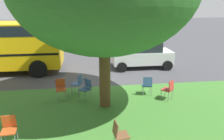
% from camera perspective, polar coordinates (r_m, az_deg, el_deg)
% --- Properties ---
extents(ground, '(80.00, 80.00, 0.00)m').
position_cam_1_polar(ground, '(11.32, -2.08, -3.80)').
color(ground, '#424247').
extents(grass_verge, '(48.00, 6.00, 0.01)m').
position_cam_1_polar(grass_verge, '(8.44, -0.10, -11.70)').
color(grass_verge, '#3D752D').
rests_on(grass_verge, ground).
extents(chair_0, '(0.47, 0.48, 0.88)m').
position_cam_1_polar(chair_0, '(9.88, -12.99, -4.33)').
color(chair_0, '#C64C1E').
rests_on(chair_0, ground).
extents(chair_1, '(0.59, 0.59, 0.88)m').
position_cam_1_polar(chair_1, '(9.82, 14.31, -4.56)').
color(chair_1, '#B7332D').
rests_on(chair_1, ground).
extents(chair_2, '(0.47, 0.47, 0.88)m').
position_cam_1_polar(chair_2, '(6.56, 1.81, -15.86)').
color(chair_2, brown).
rests_on(chair_2, ground).
extents(chair_3, '(0.46, 0.47, 0.88)m').
position_cam_1_polar(chair_3, '(10.10, 8.99, -3.59)').
color(chair_3, '#335184').
rests_on(chair_3, ground).
extents(chair_4, '(0.55, 0.54, 0.88)m').
position_cam_1_polar(chair_4, '(10.30, -8.69, -3.15)').
color(chair_4, '#335184').
rests_on(chair_4, ground).
extents(chair_5, '(0.59, 0.59, 0.88)m').
position_cam_1_polar(chair_5, '(9.70, -6.62, -4.39)').
color(chair_5, '#335184').
rests_on(chair_5, ground).
extents(chair_6, '(0.46, 0.46, 0.88)m').
position_cam_1_polar(chair_6, '(7.45, -24.88, -13.23)').
color(chair_6, '#C64C1E').
rests_on(chair_6, ground).
extents(parked_car, '(3.70, 1.92, 1.65)m').
position_cam_1_polar(parked_car, '(14.16, 7.78, 4.01)').
color(parked_car, silver).
rests_on(parked_car, ground).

